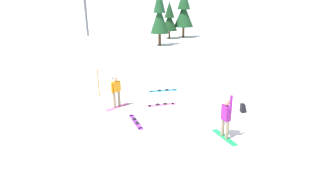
% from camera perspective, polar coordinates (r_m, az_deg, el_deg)
% --- Properties ---
extents(ground_plane, '(800.00, 800.00, 0.00)m').
position_cam_1_polar(ground_plane, '(12.95, 2.57, -6.39)').
color(ground_plane, white).
extents(snowboarder_foreground, '(1.12, 1.45, 2.00)m').
position_cam_1_polar(snowboarder_foreground, '(11.69, 12.00, -4.72)').
color(snowboarder_foreground, '#19B259').
rests_on(snowboarder_foreground, ground_plane).
extents(snowboarder_midground, '(1.01, 1.42, 1.75)m').
position_cam_1_polar(snowboarder_midground, '(14.89, -10.78, 0.69)').
color(snowboarder_midground, pink).
rests_on(snowboarder_midground, ground_plane).
extents(loose_snowboard_near_left, '(1.87, 1.00, 0.09)m').
position_cam_1_polar(loose_snowboard_near_left, '(17.55, -1.03, 0.84)').
color(loose_snowboard_near_left, '#1E8CD8').
rests_on(loose_snowboard_near_left, ground_plane).
extents(loose_snowboard_far_spare, '(1.71, 1.01, 0.09)m').
position_cam_1_polar(loose_snowboard_far_spare, '(15.25, -1.38, -2.13)').
color(loose_snowboard_far_spare, pink).
rests_on(loose_snowboard_far_spare, ground_plane).
extents(loose_snowboard_near_right, '(1.24, 1.71, 0.09)m').
position_cam_1_polar(loose_snowboard_near_right, '(13.32, -6.77, -5.63)').
color(loose_snowboard_near_right, '#993FD8').
rests_on(loose_snowboard_near_right, ground_plane).
extents(backpack_black, '(0.32, 0.36, 0.47)m').
position_cam_1_polar(backpack_black, '(14.78, 15.38, -2.78)').
color(backpack_black, black).
rests_on(backpack_black, ground_plane).
extents(trail_marker_pole, '(0.06, 0.06, 1.76)m').
position_cam_1_polar(trail_marker_pole, '(16.75, -14.36, 2.38)').
color(trail_marker_pole, orange).
rests_on(trail_marker_pole, ground_plane).
extents(pine_tree_young, '(2.25, 2.25, 5.16)m').
position_cam_1_polar(pine_tree_young, '(40.36, 0.29, 15.60)').
color(pine_tree_young, '#472D19').
rests_on(pine_tree_young, ground_plane).
extents(pine_tree_tall, '(2.90, 2.90, 7.08)m').
position_cam_1_polar(pine_tree_tall, '(41.45, 3.31, 17.13)').
color(pine_tree_tall, '#472D19').
rests_on(pine_tree_tall, ground_plane).
extents(pine_tree_slender, '(2.26, 2.26, 6.89)m').
position_cam_1_polar(pine_tree_slender, '(34.10, -1.81, 16.42)').
color(pine_tree_slender, '#472D19').
rests_on(pine_tree_slender, ground_plane).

